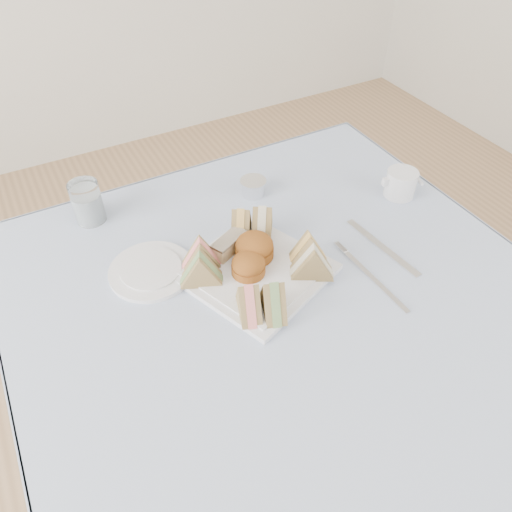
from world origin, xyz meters
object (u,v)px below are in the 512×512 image
table (281,401)px  creamer_jug (401,183)px  water_glass (87,202)px  serving_plate (256,272)px

table → creamer_jug: (0.41, 0.16, 0.41)m
table → water_glass: bearing=122.6°
table → serving_plate: (-0.02, 0.09, 0.38)m
serving_plate → creamer_jug: size_ratio=3.43×
serving_plate → water_glass: size_ratio=2.59×
serving_plate → table: bearing=-97.3°
water_glass → creamer_jug: 0.73m
water_glass → creamer_jug: water_glass is taller
water_glass → creamer_jug: bearing=-20.8°
table → creamer_jug: creamer_jug is taller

